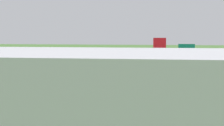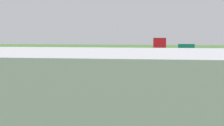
{
  "view_description": "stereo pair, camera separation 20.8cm",
  "coord_description": "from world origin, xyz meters",
  "px_view_note": "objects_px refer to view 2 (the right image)",
  "views": [
    {
      "loc": [
        -35.62,
        173.94,
        18.24
      ],
      "look_at": [
        -5.77,
        0.0,
        4.5
      ],
      "focal_mm": 63.47,
      "sensor_mm": 36.0,
      "label": 1
    },
    {
      "loc": [
        -35.83,
        173.9,
        18.24
      ],
      "look_at": [
        -5.77,
        0.0,
        4.5
      ],
      "focal_mm": 63.47,
      "sensor_mm": 36.0,
      "label": 2
    }
  ],
  "objects_px": {
    "service_truck_baggage": "(14,75)",
    "service_truck_fuel": "(205,70)",
    "no_stopping_sign": "(81,62)",
    "airliner_main": "(113,63)",
    "traffic_cone_orange": "(76,63)"
  },
  "relations": [
    {
      "from": "service_truck_fuel",
      "to": "airliner_main",
      "type": "bearing_deg",
      "value": 6.4
    },
    {
      "from": "airliner_main",
      "to": "service_truck_fuel",
      "type": "distance_m",
      "value": 41.03
    },
    {
      "from": "no_stopping_sign",
      "to": "traffic_cone_orange",
      "type": "height_order",
      "value": "no_stopping_sign"
    },
    {
      "from": "service_truck_baggage",
      "to": "no_stopping_sign",
      "type": "distance_m",
      "value": 72.81
    },
    {
      "from": "service_truck_baggage",
      "to": "traffic_cone_orange",
      "type": "relative_size",
      "value": 11.2
    },
    {
      "from": "airliner_main",
      "to": "service_truck_fuel",
      "type": "bearing_deg",
      "value": -173.6
    },
    {
      "from": "airliner_main",
      "to": "traffic_cone_orange",
      "type": "distance_m",
      "value": 58.38
    },
    {
      "from": "airliner_main",
      "to": "service_truck_fuel",
      "type": "relative_size",
      "value": 8.94
    },
    {
      "from": "airliner_main",
      "to": "no_stopping_sign",
      "type": "distance_m",
      "value": 50.44
    },
    {
      "from": "service_truck_baggage",
      "to": "service_truck_fuel",
      "type": "height_order",
      "value": "same"
    },
    {
      "from": "no_stopping_sign",
      "to": "airliner_main",
      "type": "bearing_deg",
      "value": 120.94
    },
    {
      "from": "service_truck_baggage",
      "to": "service_truck_fuel",
      "type": "bearing_deg",
      "value": -155.85
    },
    {
      "from": "airliner_main",
      "to": "no_stopping_sign",
      "type": "bearing_deg",
      "value": -59.06
    },
    {
      "from": "service_truck_fuel",
      "to": "traffic_cone_orange",
      "type": "xyz_separation_m",
      "value": [
        71.09,
        -45.09,
        -1.13
      ]
    },
    {
      "from": "service_truck_baggage",
      "to": "no_stopping_sign",
      "type": "bearing_deg",
      "value": -96.75
    }
  ]
}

